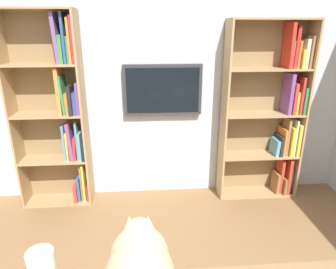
# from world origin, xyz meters

# --- Properties ---
(wall_back) EXTENTS (4.52, 0.06, 2.70)m
(wall_back) POSITION_xyz_m (0.00, -2.23, 1.35)
(wall_back) COLOR silver
(wall_back) RESTS_ON ground
(bookshelf_left) EXTENTS (0.92, 0.28, 2.02)m
(bookshelf_left) POSITION_xyz_m (-1.30, -2.06, 0.98)
(bookshelf_left) COLOR tan
(bookshelf_left) RESTS_ON ground
(bookshelf_right) EXTENTS (0.76, 0.28, 2.10)m
(bookshelf_right) POSITION_xyz_m (1.08, -2.06, 1.06)
(bookshelf_right) COLOR tan
(bookshelf_right) RESTS_ON ground
(wall_mounted_tv) EXTENTS (0.86, 0.07, 0.56)m
(wall_mounted_tv) POSITION_xyz_m (-0.05, -2.15, 1.28)
(wall_mounted_tv) COLOR #333338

